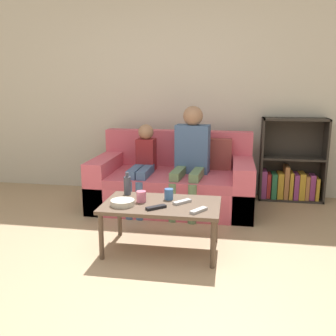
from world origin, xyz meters
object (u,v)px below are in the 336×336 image
object	(u,v)px
tv_remote_0	(199,210)
snack_bowl	(123,203)
cup_near	(169,194)
cup_far	(141,196)
tv_remote_1	(182,202)
tv_remote_2	(156,207)
person_adult	(191,152)
couch	(174,183)
coffee_table	(162,208)
person_child	(143,163)
bookshelf	(290,171)
bottle	(127,185)

from	to	relation	value
tv_remote_0	snack_bowl	size ratio (longest dim) A/B	0.86
cup_near	cup_far	distance (m)	0.24
cup_far	tv_remote_1	world-z (taller)	cup_far
tv_remote_0	snack_bowl	world-z (taller)	snack_bowl
cup_near	snack_bowl	distance (m)	0.41
snack_bowl	tv_remote_2	bearing A→B (deg)	-7.74
person_adult	tv_remote_0	bearing A→B (deg)	-76.35
couch	tv_remote_1	world-z (taller)	couch
cup_far	snack_bowl	xyz separation A→B (m)	(-0.13, -0.12, -0.02)
coffee_table	cup_far	distance (m)	0.20
couch	coffee_table	size ratio (longest dim) A/B	1.84
cup_far	snack_bowl	bearing A→B (deg)	-137.73
coffee_table	tv_remote_2	size ratio (longest dim) A/B	6.06
tv_remote_0	snack_bowl	distance (m)	0.63
person_child	cup_far	world-z (taller)	person_child
tv_remote_2	person_adult	bearing A→B (deg)	132.61
tv_remote_2	couch	bearing A→B (deg)	141.67
bookshelf	snack_bowl	xyz separation A→B (m)	(-1.58, -1.79, 0.08)
person_child	tv_remote_2	world-z (taller)	person_child
person_child	bookshelf	bearing A→B (deg)	22.07
cup_far	tv_remote_1	xyz separation A→B (m)	(0.34, 0.02, -0.03)
person_adult	couch	bearing A→B (deg)	160.33
couch	snack_bowl	size ratio (longest dim) A/B	9.06
coffee_table	tv_remote_0	distance (m)	0.36
cup_near	snack_bowl	xyz separation A→B (m)	(-0.35, -0.23, -0.02)
snack_bowl	bottle	bearing A→B (deg)	98.26
tv_remote_1	cup_far	bearing A→B (deg)	-134.95
person_adult	bookshelf	bearing A→B (deg)	31.53
person_adult	tv_remote_2	distance (m)	1.28
couch	cup_far	size ratio (longest dim) A/B	19.36
person_child	couch	bearing A→B (deg)	26.44
tv_remote_0	person_child	bearing A→B (deg)	154.66
tv_remote_0	tv_remote_1	xyz separation A→B (m)	(-0.15, 0.19, 0.00)
person_adult	cup_far	distance (m)	1.15
bookshelf	tv_remote_0	size ratio (longest dim) A/B	5.90
cup_far	bottle	world-z (taller)	bottle
couch	bookshelf	bearing A→B (deg)	19.91
person_child	cup_far	size ratio (longest dim) A/B	10.22
coffee_table	cup_near	xyz separation A→B (m)	(0.04, 0.12, 0.09)
person_child	tv_remote_0	bearing A→B (deg)	-57.71
snack_bowl	coffee_table	bearing A→B (deg)	18.51
bookshelf	person_child	world-z (taller)	bookshelf
bottle	cup_near	bearing A→B (deg)	-11.72
bookshelf	tv_remote_1	bearing A→B (deg)	-123.64
bookshelf	tv_remote_1	world-z (taller)	bookshelf
person_adult	cup_near	xyz separation A→B (m)	(-0.08, -0.99, -0.20)
person_adult	person_child	xyz separation A→B (m)	(-0.53, -0.06, -0.13)
couch	person_adult	size ratio (longest dim) A/B	1.55
bookshelf	cup_far	size ratio (longest dim) A/B	10.80
bookshelf	bottle	distance (m)	2.20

